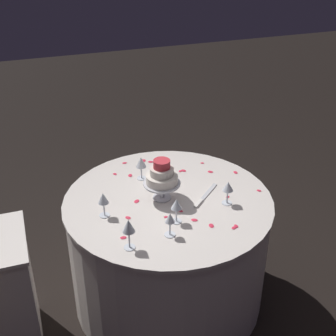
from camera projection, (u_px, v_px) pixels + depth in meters
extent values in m
plane|color=black|center=(168.00, 294.00, 3.11)|extent=(12.00, 12.00, 0.00)
cylinder|color=silver|center=(168.00, 251.00, 2.93)|extent=(1.22, 1.22, 0.74)
cylinder|color=silver|center=(168.00, 201.00, 2.74)|extent=(1.25, 1.25, 0.02)
cylinder|color=silver|center=(162.00, 197.00, 2.75)|extent=(0.11, 0.11, 0.01)
cylinder|color=silver|center=(162.00, 190.00, 2.72)|extent=(0.02, 0.02, 0.09)
cylinder|color=silver|center=(162.00, 183.00, 2.70)|extent=(0.22, 0.22, 0.01)
cylinder|color=silver|center=(162.00, 179.00, 2.68)|extent=(0.19, 0.19, 0.05)
cylinder|color=silver|center=(162.00, 171.00, 2.66)|extent=(0.14, 0.14, 0.05)
cylinder|color=#CC333D|center=(162.00, 164.00, 2.63)|extent=(0.10, 0.10, 0.05)
cylinder|color=silver|center=(170.00, 235.00, 2.44)|extent=(0.06, 0.06, 0.00)
cylinder|color=silver|center=(170.00, 228.00, 2.42)|extent=(0.01, 0.01, 0.08)
cone|color=silver|center=(170.00, 218.00, 2.38)|extent=(0.05, 0.05, 0.05)
cylinder|color=silver|center=(130.00, 247.00, 2.35)|extent=(0.06, 0.06, 0.00)
cylinder|color=silver|center=(129.00, 239.00, 2.32)|extent=(0.01, 0.01, 0.10)
cone|color=silver|center=(129.00, 226.00, 2.28)|extent=(0.07, 0.07, 0.07)
cylinder|color=silver|center=(142.00, 178.00, 2.94)|extent=(0.06, 0.06, 0.00)
cylinder|color=silver|center=(141.00, 172.00, 2.92)|extent=(0.01, 0.01, 0.08)
cone|color=silver|center=(141.00, 162.00, 2.89)|extent=(0.06, 0.06, 0.07)
cylinder|color=silver|center=(105.00, 215.00, 2.59)|extent=(0.06, 0.06, 0.00)
cylinder|color=silver|center=(104.00, 209.00, 2.57)|extent=(0.01, 0.01, 0.08)
cone|color=silver|center=(103.00, 198.00, 2.53)|extent=(0.06, 0.06, 0.06)
cylinder|color=silver|center=(176.00, 221.00, 2.54)|extent=(0.06, 0.06, 0.00)
cylinder|color=silver|center=(176.00, 215.00, 2.52)|extent=(0.01, 0.01, 0.08)
cone|color=silver|center=(176.00, 204.00, 2.48)|extent=(0.06, 0.06, 0.06)
cylinder|color=silver|center=(227.00, 203.00, 2.70)|extent=(0.06, 0.06, 0.00)
cylinder|color=silver|center=(227.00, 197.00, 2.68)|extent=(0.01, 0.01, 0.09)
cone|color=silver|center=(228.00, 186.00, 2.64)|extent=(0.06, 0.06, 0.06)
cube|color=silver|center=(208.00, 192.00, 2.80)|extent=(0.18, 0.17, 0.01)
cube|color=white|center=(198.00, 203.00, 2.69)|extent=(0.08, 0.08, 0.01)
ellipsoid|color=#E02D47|center=(236.00, 226.00, 2.50)|extent=(0.02, 0.03, 0.00)
ellipsoid|color=#E02D47|center=(184.00, 171.00, 3.03)|extent=(0.04, 0.05, 0.00)
ellipsoid|color=#E02D47|center=(128.00, 218.00, 2.57)|extent=(0.04, 0.04, 0.00)
ellipsoid|color=#E02D47|center=(202.00, 163.00, 3.12)|extent=(0.03, 0.03, 0.00)
ellipsoid|color=#E02D47|center=(210.00, 172.00, 3.02)|extent=(0.04, 0.04, 0.00)
ellipsoid|color=#E02D47|center=(125.00, 163.00, 3.12)|extent=(0.03, 0.02, 0.00)
ellipsoid|color=#E02D47|center=(194.00, 220.00, 2.55)|extent=(0.04, 0.04, 0.00)
ellipsoid|color=#E02D47|center=(181.00, 211.00, 2.63)|extent=(0.03, 0.03, 0.00)
ellipsoid|color=#E02D47|center=(259.00, 190.00, 2.82)|extent=(0.03, 0.04, 0.00)
ellipsoid|color=#E02D47|center=(151.00, 162.00, 3.13)|extent=(0.04, 0.04, 0.00)
ellipsoid|color=#E02D47|center=(211.00, 226.00, 2.51)|extent=(0.03, 0.04, 0.00)
ellipsoid|color=#E02D47|center=(137.00, 201.00, 2.71)|extent=(0.05, 0.05, 0.00)
ellipsoid|color=#E02D47|center=(228.00, 197.00, 2.75)|extent=(0.03, 0.03, 0.00)
ellipsoid|color=#E02D47|center=(180.00, 171.00, 3.02)|extent=(0.03, 0.03, 0.00)
ellipsoid|color=#E02D47|center=(236.00, 172.00, 3.01)|extent=(0.03, 0.04, 0.00)
ellipsoid|color=#E02D47|center=(130.00, 175.00, 2.97)|extent=(0.04, 0.04, 0.00)
ellipsoid|color=#E02D47|center=(123.00, 238.00, 2.41)|extent=(0.04, 0.03, 0.00)
ellipsoid|color=#E02D47|center=(144.00, 161.00, 3.15)|extent=(0.04, 0.04, 0.00)
ellipsoid|color=#E02D47|center=(115.00, 174.00, 2.99)|extent=(0.03, 0.04, 0.00)
ellipsoid|color=#E02D47|center=(166.00, 217.00, 2.58)|extent=(0.03, 0.02, 0.00)
ellipsoid|color=#E02D47|center=(234.00, 228.00, 2.49)|extent=(0.04, 0.03, 0.00)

